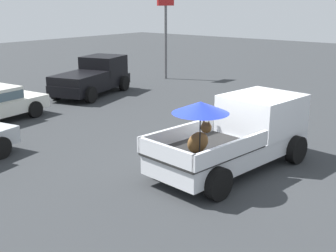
# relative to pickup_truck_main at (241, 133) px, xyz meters

# --- Properties ---
(ground_plane) EXTENTS (80.00, 80.00, 0.00)m
(ground_plane) POSITION_rel_pickup_truck_main_xyz_m (-0.39, 0.06, -0.98)
(ground_plane) COLOR #2D3033
(pickup_truck_main) EXTENTS (5.23, 2.71, 2.23)m
(pickup_truck_main) POSITION_rel_pickup_truck_main_xyz_m (0.00, 0.00, 0.00)
(pickup_truck_main) COLOR black
(pickup_truck_main) RESTS_ON ground
(pickup_truck_red) EXTENTS (5.11, 3.19, 1.80)m
(pickup_truck_red) POSITION_rel_pickup_truck_main_xyz_m (4.14, 10.78, -0.10)
(pickup_truck_red) COLOR black
(pickup_truck_red) RESTS_ON ground
(motel_sign) EXTENTS (1.40, 0.16, 5.15)m
(motel_sign) POSITION_rel_pickup_truck_main_xyz_m (9.93, 10.90, 2.64)
(motel_sign) COLOR #59595B
(motel_sign) RESTS_ON ground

